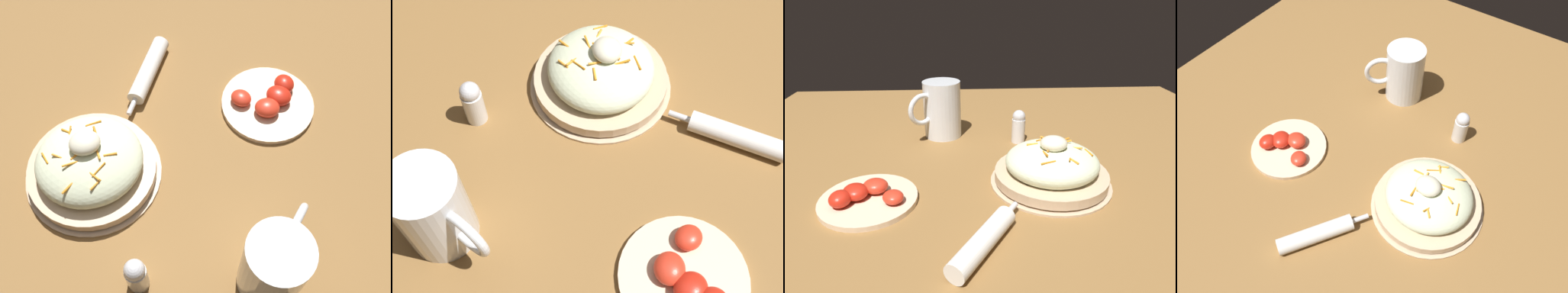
% 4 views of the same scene
% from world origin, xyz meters
% --- Properties ---
extents(ground_plane, '(1.43, 1.43, 0.00)m').
position_xyz_m(ground_plane, '(0.00, 0.00, 0.00)').
color(ground_plane, olive).
extents(salad_plate, '(0.24, 0.24, 0.10)m').
position_xyz_m(salad_plate, '(0.09, -0.02, 0.03)').
color(salad_plate, '#D1B28E').
rests_on(salad_plate, ground_plane).
extents(beer_mug, '(0.13, 0.12, 0.15)m').
position_xyz_m(beer_mug, '(-0.14, 0.25, 0.06)').
color(beer_mug, white).
rests_on(beer_mug, ground_plane).
extents(napkin_roll, '(0.12, 0.17, 0.03)m').
position_xyz_m(napkin_roll, '(-0.06, -0.21, 0.02)').
color(napkin_roll, white).
rests_on(napkin_roll, ground_plane).
extents(tomato_plate, '(0.18, 0.18, 0.04)m').
position_xyz_m(tomato_plate, '(-0.26, -0.07, 0.01)').
color(tomato_plate, beige).
rests_on(tomato_plate, ground_plane).
extents(salt_shaker, '(0.03, 0.03, 0.08)m').
position_xyz_m(salt_shaker, '(0.05, 0.19, 0.04)').
color(salt_shaker, white).
rests_on(salt_shaker, ground_plane).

